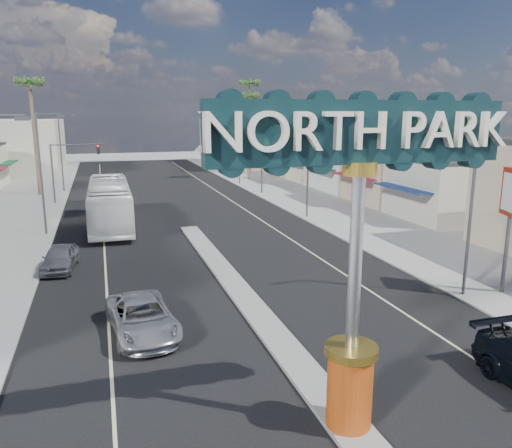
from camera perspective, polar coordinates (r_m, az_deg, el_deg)
ground at (r=41.01m, az=-7.95°, el=-0.21°), size 160.00×160.00×0.00m
road at (r=41.01m, az=-7.95°, el=-0.21°), size 20.00×120.00×0.01m
median_island at (r=25.93m, az=-2.00°, el=-7.53°), size 1.30×30.00×0.16m
sidewalk_right at (r=45.35m, az=9.77°, el=1.03°), size 8.00×120.00×0.12m
storefront_row_right at (r=60.96m, az=12.75°, el=6.63°), size 12.00×42.00×6.00m
backdrop_far_right at (r=89.29m, az=1.24°, el=9.36°), size 20.00×20.00×8.00m
gateway_sign at (r=13.49m, az=11.48°, el=-0.79°), size 8.20×1.50×9.15m
traffic_signal_left at (r=53.78m, az=-20.39°, el=6.76°), size 5.09×0.45×6.00m
traffic_signal_right at (r=55.92m, az=-1.11°, el=7.73°), size 5.09×0.45×6.00m
streetlight_l_mid at (r=39.90m, az=-23.19°, el=5.92°), size 2.03×0.22×9.00m
streetlight_l_far at (r=61.76m, az=-21.28°, el=8.09°), size 2.03×0.22×9.00m
streetlight_r_near at (r=26.06m, az=23.20°, el=2.90°), size 2.03×0.22×9.00m
streetlight_r_mid at (r=43.12m, az=5.76°, el=7.29°), size 2.03×0.22×9.00m
streetlight_r_far at (r=63.88m, az=-2.06°, el=9.04°), size 2.03×0.22×9.00m
palm_left_far at (r=59.92m, az=-24.41°, el=13.89°), size 2.60×2.60×13.10m
palm_right_mid at (r=68.33m, az=-0.88°, el=13.92°), size 2.60×2.60×12.10m
palm_right_far at (r=74.71m, az=-0.71°, el=15.17°), size 2.60×2.60×14.10m
suv_left at (r=21.48m, az=-12.87°, el=-10.35°), size 2.97×5.52×1.47m
car_parked_left at (r=31.35m, az=-21.50°, el=-3.60°), size 2.24×4.45×1.45m
city_bus at (r=41.81m, az=-16.38°, el=2.26°), size 3.31×13.48×3.74m
bank_pylon_sign at (r=27.33m, az=27.19°, el=2.46°), size 0.87×1.93×6.25m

